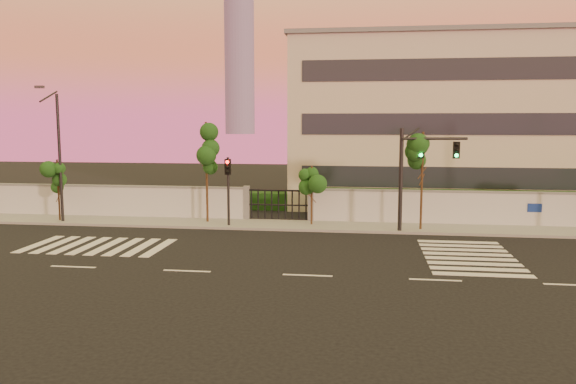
# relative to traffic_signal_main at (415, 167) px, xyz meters

# --- Properties ---
(ground) EXTENTS (120.00, 120.00, 0.00)m
(ground) POSITION_rel_traffic_signal_main_xyz_m (-4.93, -9.34, -3.66)
(ground) COLOR black
(ground) RESTS_ON ground
(sidewalk) EXTENTS (60.00, 3.00, 0.15)m
(sidewalk) POSITION_rel_traffic_signal_main_xyz_m (-4.93, 1.16, -3.59)
(sidewalk) COLOR gray
(sidewalk) RESTS_ON ground
(perimeter_wall) EXTENTS (60.00, 0.36, 2.20)m
(perimeter_wall) POSITION_rel_traffic_signal_main_xyz_m (-4.82, 2.66, -2.59)
(perimeter_wall) COLOR silver
(perimeter_wall) RESTS_ON ground
(hedge_row) EXTENTS (41.00, 4.25, 1.80)m
(hedge_row) POSITION_rel_traffic_signal_main_xyz_m (-3.76, 5.39, -2.84)
(hedge_row) COLOR black
(hedge_row) RESTS_ON ground
(institutional_building) EXTENTS (24.40, 12.40, 12.25)m
(institutional_building) POSITION_rel_traffic_signal_main_xyz_m (4.07, 12.64, 2.49)
(institutional_building) COLOR beige
(institutional_building) RESTS_ON ground
(distant_skyscraper) EXTENTS (16.00, 16.00, 118.00)m
(distant_skyscraper) POSITION_rel_traffic_signal_main_xyz_m (-69.93, 270.66, 58.32)
(distant_skyscraper) COLOR slate
(distant_skyscraper) RESTS_ON ground
(road_markings) EXTENTS (57.00, 7.62, 0.02)m
(road_markings) POSITION_rel_traffic_signal_main_xyz_m (-6.51, -5.59, -3.65)
(road_markings) COLOR silver
(road_markings) RESTS_ON ground
(street_tree_b) EXTENTS (1.32, 1.05, 3.87)m
(street_tree_b) POSITION_rel_traffic_signal_main_xyz_m (-21.17, 0.62, -0.81)
(street_tree_b) COLOR #382314
(street_tree_b) RESTS_ON ground
(street_tree_c) EXTENTS (1.65, 1.31, 6.13)m
(street_tree_c) POSITION_rel_traffic_signal_main_xyz_m (-12.05, 1.37, 0.85)
(street_tree_c) COLOR #382314
(street_tree_c) RESTS_ON ground
(street_tree_d) EXTENTS (1.40, 1.11, 3.58)m
(street_tree_d) POSITION_rel_traffic_signal_main_xyz_m (-5.73, 1.30, -1.02)
(street_tree_d) COLOR #382314
(street_tree_d) RESTS_ON ground
(street_tree_e) EXTENTS (1.59, 1.26, 5.59)m
(street_tree_e) POSITION_rel_traffic_signal_main_xyz_m (0.49, 0.60, 0.45)
(street_tree_e) COLOR #382314
(street_tree_e) RESTS_ON ground
(traffic_signal_main) EXTENTS (3.64, 0.84, 5.79)m
(traffic_signal_main) POSITION_rel_traffic_signal_main_xyz_m (0.00, 0.00, 0.00)
(traffic_signal_main) COLOR black
(traffic_signal_main) RESTS_ON ground
(traffic_signal_secondary) EXTENTS (0.32, 0.32, 4.11)m
(traffic_signal_secondary) POSITION_rel_traffic_signal_main_xyz_m (-10.52, 0.33, -1.05)
(traffic_signal_secondary) COLOR black
(traffic_signal_secondary) RESTS_ON ground
(streetlight_west) EXTENTS (0.49, 1.96, 8.15)m
(streetlight_west) POSITION_rel_traffic_signal_main_xyz_m (-20.84, 0.17, 0.74)
(streetlight_west) COLOR black
(streetlight_west) RESTS_ON ground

